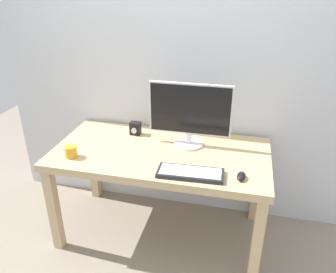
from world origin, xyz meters
The scene contains 8 objects.
ground_plane centered at (0.00, 0.00, 0.00)m, with size 6.00×6.00×0.00m, color gray.
wall_back centered at (0.00, 0.44, 1.50)m, with size 2.93×0.04×3.00m, color silver.
desk centered at (0.00, 0.00, 0.66)m, with size 1.56×0.80×0.75m.
monitor centered at (0.18, 0.15, 1.00)m, with size 0.60×0.22×0.47m.
keyboard_primary centered at (0.27, -0.28, 0.76)m, with size 0.43×0.18×0.03m.
mouse centered at (0.58, -0.24, 0.77)m, with size 0.05×0.10×0.04m, color black.
audio_controller centered at (-0.27, 0.23, 0.80)m, with size 0.08×0.08×0.10m.
coffee_mug centered at (-0.59, -0.23, 0.79)m, with size 0.08×0.08×0.08m, color orange.
Camera 1 is at (0.55, -2.07, 1.90)m, focal length 35.79 mm.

